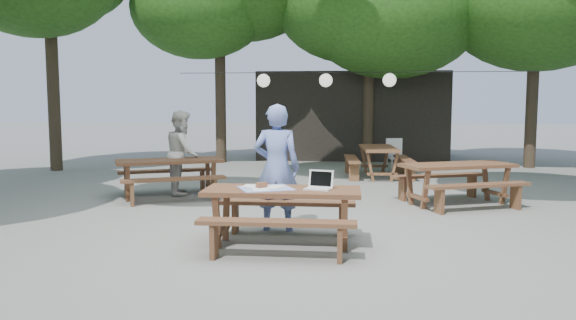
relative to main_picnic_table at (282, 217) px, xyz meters
The scene contains 12 objects.
ground 1.46m from the main_picnic_table, 70.22° to the left, with size 80.00×80.00×0.00m, color slate.
pavilion 11.91m from the main_picnic_table, 85.28° to the left, with size 6.00×3.00×2.80m, color black.
main_picnic_table is the anchor object (origin of this frame).
picnic_table_nw 4.28m from the main_picnic_table, 127.26° to the left, with size 2.39×2.23×0.75m.
picnic_table_ne 4.28m from the main_picnic_table, 48.84° to the left, with size 2.35×2.18×0.75m.
picnic_table_far_e 7.03m from the main_picnic_table, 76.82° to the left, with size 1.69×2.05×0.75m.
woman 1.05m from the main_picnic_table, 101.78° to the left, with size 0.67×0.44×1.83m, color #7287D1.
second_person 4.61m from the main_picnic_table, 122.53° to the left, with size 0.82×0.64×1.69m, color silver.
plastic_chair 7.98m from the main_picnic_table, 74.62° to the left, with size 0.54×0.54×0.90m.
laptop 0.64m from the main_picnic_table, ahead, with size 0.39×0.34×0.24m.
tabletop_clutter 0.44m from the main_picnic_table, behind, with size 0.82×0.77×0.08m.
paper_lanterns 7.60m from the main_picnic_table, 87.73° to the left, with size 9.00×0.34×0.38m.
Camera 1 is at (0.33, -8.41, 1.87)m, focal length 35.00 mm.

